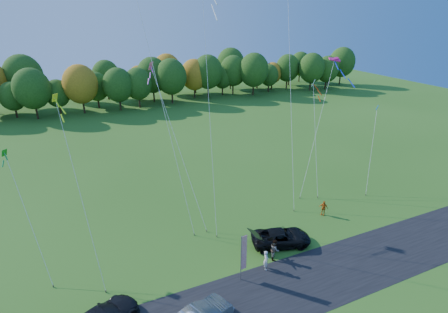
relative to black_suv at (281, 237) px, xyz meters
name	(u,v)px	position (x,y,z in m)	size (l,w,h in m)	color
ground	(253,259)	(-3.16, -0.74, -0.72)	(160.00, 160.00, 0.00)	#2E5E19
asphalt_strip	(279,291)	(-3.16, -4.74, -0.72)	(90.00, 6.00, 0.01)	black
tree_line	(131,106)	(-3.16, 54.26, -0.72)	(116.00, 12.00, 10.00)	#1E4711
black_suv	(281,237)	(0.00, 0.00, 0.00)	(2.40, 5.20, 1.45)	black
person_tailgate_a	(266,260)	(-2.85, -2.17, 0.13)	(0.62, 0.41, 1.71)	silver
person_tailgate_b	(275,249)	(-1.52, -1.38, 0.20)	(0.89, 0.70, 1.84)	gray
person_east	(323,208)	(6.54, 2.38, 0.06)	(0.92, 0.38, 1.57)	#CA5C13
feather_flag	(243,253)	(-5.03, -2.40, 1.73)	(0.53, 0.13, 4.01)	#999999
kite_delta_blue	(150,55)	(-8.31, 8.83, 15.00)	(4.94, 9.83, 32.12)	#4C3F33
kite_parafoil_orange	(290,56)	(6.98, 10.80, 14.01)	(7.24, 13.97, 29.87)	#4C3F33
kite_delta_red	(209,102)	(-3.70, 7.31, 10.89)	(3.24, 8.67, 23.42)	#4C3F33
kite_parafoil_rainbow	(318,126)	(10.27, 8.97, 6.34)	(9.12, 6.32, 14.40)	#4C3F33
kite_diamond_yellow	(80,194)	(-15.47, 3.43, 6.17)	(1.65, 6.42, 13.98)	#4C3F33
kite_diamond_green	(28,217)	(-19.44, 5.87, 3.82)	(2.50, 6.96, 9.42)	#4C3F33
kite_diamond_white	(316,139)	(9.05, 7.71, 5.37)	(2.16, 5.21, 12.49)	#4C3F33
kite_diamond_pink	(178,147)	(-6.37, 8.73, 6.53)	(2.78, 9.14, 15.01)	#4C3F33
kite_diamond_blue_low	(372,150)	(15.29, 5.40, 3.78)	(4.00, 4.09, 9.36)	#4C3F33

